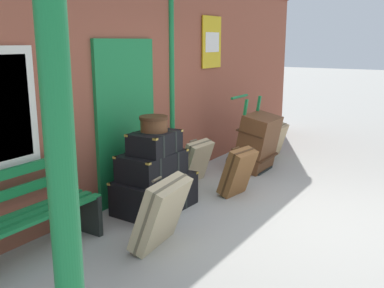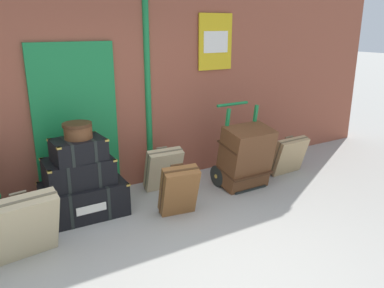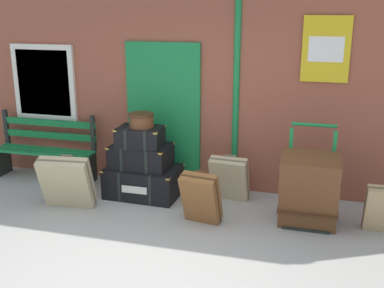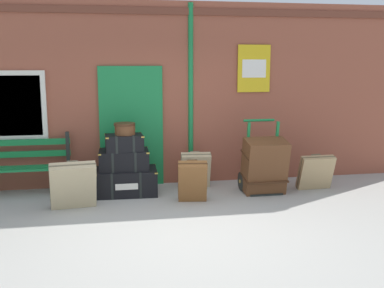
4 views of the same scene
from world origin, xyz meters
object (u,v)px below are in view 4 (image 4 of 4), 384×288
object	(u,v)px
steamer_trunk_top	(124,143)
suitcase_cream	(316,172)
suitcase_beige	(193,181)
suitcase_umber	(73,185)
platform_bench	(20,168)
steamer_trunk_base	(126,181)
round_hatbox	(125,128)
large_brown_trunk	(265,166)
steamer_trunk_middle	(124,160)
suitcase_tan	(195,170)
porters_trolley	(261,175)

from	to	relation	value
steamer_trunk_top	suitcase_cream	xyz separation A→B (m)	(3.22, -0.29, -0.57)
suitcase_beige	suitcase_umber	xyz separation A→B (m)	(-1.80, -0.03, 0.03)
platform_bench	steamer_trunk_base	xyz separation A→B (m)	(1.71, -0.27, -0.23)
steamer_trunk_base	round_hatbox	xyz separation A→B (m)	(-0.00, -0.00, 0.90)
platform_bench	steamer_trunk_top	xyz separation A→B (m)	(1.70, -0.30, 0.43)
steamer_trunk_base	steamer_trunk_top	size ratio (longest dim) A/B	1.63
platform_bench	large_brown_trunk	distance (m)	4.03
large_brown_trunk	steamer_trunk_base	bearing A→B (deg)	170.41
large_brown_trunk	round_hatbox	bearing A→B (deg)	170.53
steamer_trunk_top	suitcase_cream	distance (m)	3.29
platform_bench	suitcase_cream	world-z (taller)	platform_bench
steamer_trunk_middle	suitcase_tan	size ratio (longest dim) A/B	1.26
suitcase_cream	suitcase_tan	distance (m)	2.06
large_brown_trunk	suitcase_beige	world-z (taller)	large_brown_trunk
steamer_trunk_middle	suitcase_beige	xyz separation A→B (m)	(1.03, -0.66, -0.24)
steamer_trunk_middle	suitcase_beige	world-z (taller)	steamer_trunk_middle
round_hatbox	suitcase_tan	xyz separation A→B (m)	(1.20, 0.15, -0.79)
platform_bench	steamer_trunk_middle	world-z (taller)	platform_bench
large_brown_trunk	suitcase_tan	size ratio (longest dim) A/B	1.46
porters_trolley	large_brown_trunk	bearing A→B (deg)	-90.00
steamer_trunk_base	suitcase_beige	xyz separation A→B (m)	(1.00, -0.65, 0.13)
steamer_trunk_top	round_hatbox	distance (m)	0.24
steamer_trunk_base	steamer_trunk_top	bearing A→B (deg)	-125.32
platform_bench	steamer_trunk_top	bearing A→B (deg)	-9.96
round_hatbox	suitcase_cream	xyz separation A→B (m)	(3.21, -0.31, -0.81)
steamer_trunk_middle	round_hatbox	size ratio (longest dim) A/B	2.37
round_hatbox	large_brown_trunk	xyz separation A→B (m)	(2.26, -0.38, -0.64)
steamer_trunk_top	porters_trolley	bearing A→B (deg)	-4.66
suitcase_umber	porters_trolley	bearing A→B (deg)	8.70
steamer_trunk_middle	suitcase_beige	size ratio (longest dim) A/B	1.21
suitcase_beige	suitcase_umber	distance (m)	1.80
suitcase_tan	suitcase_cream	bearing A→B (deg)	-13.02
round_hatbox	porters_trolley	xyz separation A→B (m)	(2.26, -0.21, -0.84)
platform_bench	suitcase_beige	bearing A→B (deg)	-18.75
steamer_trunk_base	suitcase_beige	distance (m)	1.20
round_hatbox	steamer_trunk_middle	bearing A→B (deg)	146.83
porters_trolley	suitcase_beige	bearing A→B (deg)	-160.82
steamer_trunk_top	suitcase_umber	world-z (taller)	steamer_trunk_top
platform_bench	suitcase_beige	world-z (taller)	platform_bench
platform_bench	large_brown_trunk	world-z (taller)	platform_bench
steamer_trunk_middle	suitcase_umber	world-z (taller)	steamer_trunk_middle
steamer_trunk_middle	suitcase_umber	size ratio (longest dim) A/B	1.12
steamer_trunk_base	suitcase_beige	world-z (taller)	suitcase_beige
round_hatbox	suitcase_beige	bearing A→B (deg)	-32.74
steamer_trunk_base	suitcase_tan	xyz separation A→B (m)	(1.20, 0.15, 0.11)
steamer_trunk_base	suitcase_beige	size ratio (longest dim) A/B	1.53
steamer_trunk_top	suitcase_umber	xyz separation A→B (m)	(-0.78, -0.65, -0.50)
suitcase_tan	large_brown_trunk	bearing A→B (deg)	-26.43
platform_bench	porters_trolley	distance (m)	4.01
suitcase_umber	suitcase_tan	xyz separation A→B (m)	(2.00, 0.83, -0.05)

